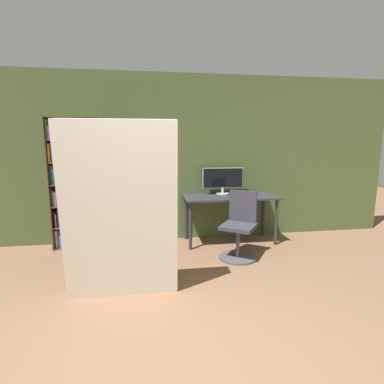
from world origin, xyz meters
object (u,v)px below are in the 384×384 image
bookshelf (70,187)px  mattress_near (121,211)px  office_chair (239,231)px  monitor (223,179)px

bookshelf → mattress_near: bookshelf is taller
mattress_near → office_chair: bearing=28.4°
monitor → mattress_near: mattress_near is taller
office_chair → bookshelf: bookshelf is taller
office_chair → mattress_near: (-1.55, -0.84, 0.54)m
bookshelf → monitor: bearing=0.0°
office_chair → bookshelf: size_ratio=0.47×
monitor → mattress_near: bearing=-132.0°
office_chair → bookshelf: bearing=160.8°
bookshelf → mattress_near: size_ratio=1.07×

